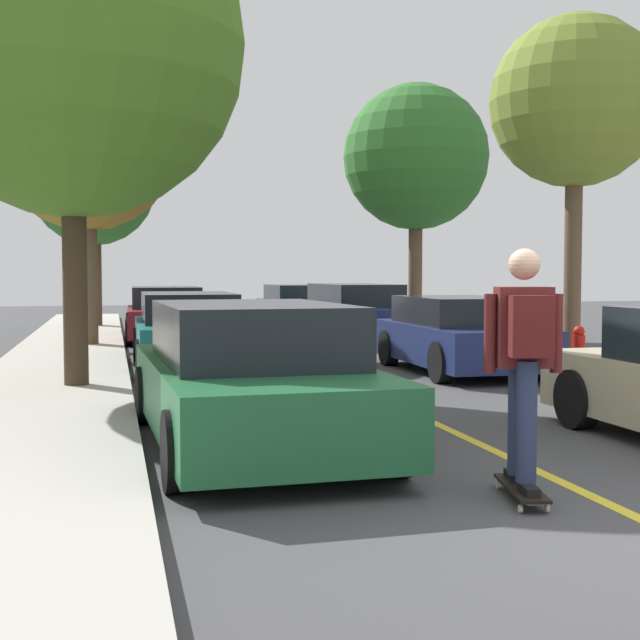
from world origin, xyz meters
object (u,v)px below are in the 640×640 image
object	(u,v)px
parked_car_right_farthest	(295,305)
street_tree_left_far	(93,184)
parked_car_left_far	(166,315)
fire_hydrant	(579,348)
parked_car_left_nearest	(251,378)
parked_car_left_near	(188,331)
street_tree_right_near	(416,158)
street_tree_left_near	(86,140)
street_tree_left_nearest	(71,44)
parked_car_right_near	(459,335)
street_tree_right_nearest	(575,103)
parked_car_right_far	(355,313)
skateboard	(521,488)
skateboarder	(524,352)

from	to	relation	value
parked_car_right_farthest	street_tree_left_far	bearing A→B (deg)	-171.22
parked_car_left_far	fire_hydrant	xyz separation A→B (m)	(5.89, -9.17, -0.16)
parked_car_left_nearest	fire_hydrant	bearing A→B (deg)	34.84
parked_car_left_near	street_tree_right_near	bearing A→B (deg)	41.48
parked_car_left_near	street_tree_left_near	bearing A→B (deg)	113.71
street_tree_left_far	fire_hydrant	bearing A→B (deg)	-60.84
parked_car_left_far	parked_car_right_farthest	xyz separation A→B (m)	(4.39, 5.53, -0.01)
parked_car_left_near	fire_hydrant	bearing A→B (deg)	-26.53
parked_car_right_farthest	street_tree_left_nearest	size ratio (longest dim) A/B	0.61
parked_car_right_near	street_tree_right_nearest	bearing A→B (deg)	-17.17
street_tree_left_near	street_tree_left_far	distance (m)	6.76
street_tree_left_far	street_tree_right_nearest	distance (m)	15.27
parked_car_right_far	street_tree_left_nearest	size ratio (longest dim) A/B	0.66
street_tree_left_far	street_tree_left_nearest	bearing A→B (deg)	-90.00
parked_car_left_nearest	parked_car_right_far	size ratio (longest dim) A/B	1.00
parked_car_right_near	street_tree_left_near	bearing A→B (deg)	137.12
street_tree_left_far	skateboard	size ratio (longest dim) A/B	6.83
fire_hydrant	skateboarder	size ratio (longest dim) A/B	0.40
parked_car_right_far	fire_hydrant	xyz separation A→B (m)	(1.50, -7.70, -0.21)
street_tree_left_nearest	street_tree_right_near	distance (m)	11.57
parked_car_left_nearest	street_tree_left_nearest	world-z (taller)	street_tree_left_nearest
skateboarder	street_tree_right_nearest	bearing A→B (deg)	58.00
parked_car_right_near	street_tree_left_far	xyz separation A→B (m)	(-6.17, 12.48, 3.60)
parked_car_right_far	skateboard	size ratio (longest dim) A/B	5.33
parked_car_left_near	street_tree_right_nearest	distance (m)	7.58
parked_car_right_near	fire_hydrant	world-z (taller)	parked_car_right_near
street_tree_left_nearest	skateboarder	world-z (taller)	street_tree_left_nearest
street_tree_left_near	skateboard	world-z (taller)	street_tree_left_near
street_tree_left_near	parked_car_right_farthest	bearing A→B (deg)	51.31
parked_car_left_far	skateboarder	bearing A→B (deg)	-84.11
parked_car_left_near	parked_car_right_farthest	xyz separation A→B (m)	(4.39, 11.76, -0.02)
street_tree_right_near	street_tree_left_nearest	bearing A→B (deg)	-133.43
skateboarder	parked_car_left_nearest	bearing A→B (deg)	123.43
parked_car_right_far	street_tree_left_near	xyz separation A→B (m)	(-6.17, -0.70, 3.81)
parked_car_left_far	parked_car_right_near	size ratio (longest dim) A/B	1.04
street_tree_right_nearest	street_tree_right_near	world-z (taller)	street_tree_right_near
parked_car_left_far	street_tree_left_far	xyz separation A→B (m)	(-1.78, 4.58, 3.58)
parked_car_left_near	parked_car_left_far	distance (m)	6.23
parked_car_left_far	street_tree_right_near	world-z (taller)	street_tree_right_near
street_tree_left_nearest	fire_hydrant	xyz separation A→B (m)	(7.67, 0.01, -4.27)
street_tree_left_far	street_tree_right_nearest	world-z (taller)	street_tree_left_far
street_tree_right_near	skateboard	distance (m)	16.22
skateboard	parked_car_right_near	bearing A→B (deg)	70.52
parked_car_right_near	street_tree_left_nearest	bearing A→B (deg)	-168.32
parked_car_left_near	parked_car_right_near	bearing A→B (deg)	-20.84
skateboard	skateboarder	bearing A→B (deg)	-102.02
street_tree_left_far	skateboard	bearing A→B (deg)	-80.44
parked_car_left_nearest	street_tree_left_nearest	distance (m)	6.05
parked_car_left_near	street_tree_left_far	bearing A→B (deg)	99.36
street_tree_left_far	parked_car_left_nearest	bearing A→B (deg)	-84.30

